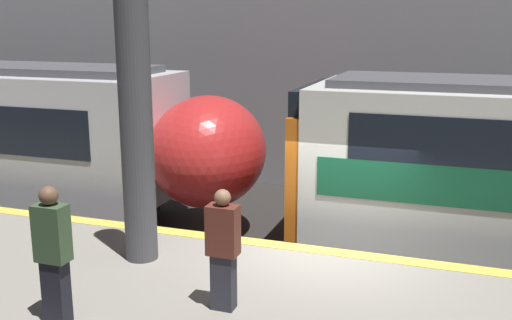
% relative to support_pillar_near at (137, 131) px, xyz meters
% --- Properties ---
extents(ground_plane, '(120.00, 120.00, 0.00)m').
position_rel_support_pillar_near_xyz_m(ground_plane, '(2.53, 1.31, -3.00)').
color(ground_plane, '#282623').
extents(station_rear_barrier, '(50.00, 0.15, 5.46)m').
position_rel_support_pillar_near_xyz_m(station_rear_barrier, '(2.53, 8.39, -0.27)').
color(station_rear_barrier, '#939399').
rests_on(station_rear_barrier, ground).
extents(support_pillar_near, '(0.48, 0.48, 3.88)m').
position_rel_support_pillar_near_xyz_m(support_pillar_near, '(0.00, 0.00, 0.00)').
color(support_pillar_near, '#47474C').
rests_on(support_pillar_near, platform).
extents(person_waiting, '(0.38, 0.24, 1.54)m').
position_rel_support_pillar_near_xyz_m(person_waiting, '(1.78, -1.10, -1.14)').
color(person_waiting, '#2D2D38').
rests_on(person_waiting, platform).
extents(person_walking, '(0.38, 0.24, 1.67)m').
position_rel_support_pillar_near_xyz_m(person_walking, '(0.05, -2.07, -1.06)').
color(person_walking, black).
rests_on(person_walking, platform).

